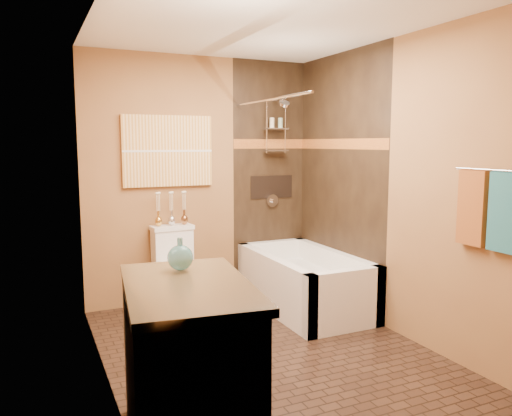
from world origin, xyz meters
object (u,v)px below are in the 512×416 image
sunset_painting (168,151)px  bathtub (304,286)px  vanity (187,367)px  toilet (178,269)px

sunset_painting → bathtub: sunset_painting is taller
sunset_painting → vanity: size_ratio=0.82×
bathtub → vanity: vanity is taller
sunset_painting → toilet: (0.00, -0.27, -1.14)m
sunset_painting → toilet: 1.17m
sunset_painting → toilet: bearing=-90.0°
sunset_painting → vanity: sunset_painting is taller
bathtub → toilet: 1.26m
sunset_painting → bathtub: (1.15, -0.73, -1.33)m
bathtub → toilet: size_ratio=1.84×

